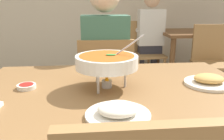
# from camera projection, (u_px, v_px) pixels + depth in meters

# --- Properties ---
(dining_table_main) EXTENTS (1.36, 0.92, 0.76)m
(dining_table_main) POSITION_uv_depth(u_px,v_px,m) (115.00, 108.00, 1.19)
(dining_table_main) COLOR brown
(dining_table_main) RESTS_ON ground_plane
(chair_diner_main) EXTENTS (0.44, 0.44, 0.90)m
(chair_diner_main) POSITION_uv_depth(u_px,v_px,m) (105.00, 85.00, 1.94)
(chair_diner_main) COLOR olive
(chair_diner_main) RESTS_ON ground_plane
(diner_main) EXTENTS (0.40, 0.45, 1.31)m
(diner_main) POSITION_uv_depth(u_px,v_px,m) (105.00, 56.00, 1.91)
(diner_main) COLOR #2D2D38
(diner_main) RESTS_ON ground_plane
(curry_bowl) EXTENTS (0.33, 0.30, 0.26)m
(curry_bowl) POSITION_uv_depth(u_px,v_px,m) (107.00, 62.00, 1.14)
(curry_bowl) COLOR silver
(curry_bowl) RESTS_ON dining_table_main
(rice_plate) EXTENTS (0.24, 0.24, 0.06)m
(rice_plate) POSITION_uv_depth(u_px,v_px,m) (118.00, 112.00, 0.86)
(rice_plate) COLOR white
(rice_plate) RESTS_ON dining_table_main
(appetizer_plate) EXTENTS (0.24, 0.24, 0.06)m
(appetizer_plate) POSITION_uv_depth(u_px,v_px,m) (209.00, 81.00, 1.20)
(appetizer_plate) COLOR white
(appetizer_plate) RESTS_ON dining_table_main
(sauce_dish) EXTENTS (0.09, 0.09, 0.02)m
(sauce_dish) POSITION_uv_depth(u_px,v_px,m) (27.00, 86.00, 1.15)
(sauce_dish) COLOR white
(sauce_dish) RESTS_ON dining_table_main
(dining_table_far) EXTENTS (1.00, 0.80, 0.76)m
(dining_table_far) POSITION_uv_depth(u_px,v_px,m) (195.00, 41.00, 3.44)
(dining_table_far) COLOR brown
(dining_table_far) RESTS_ON ground_plane
(chair_bg_middle) EXTENTS (0.48, 0.48, 0.90)m
(chair_bg_middle) POSITION_uv_depth(u_px,v_px,m) (145.00, 49.00, 3.47)
(chair_bg_middle) COLOR olive
(chair_bg_middle) RESTS_ON ground_plane
(chair_bg_right) EXTENTS (0.46, 0.46, 0.90)m
(chair_bg_right) POSITION_uv_depth(u_px,v_px,m) (147.00, 42.00, 4.00)
(chair_bg_right) COLOR olive
(chair_bg_right) RESTS_ON ground_plane
(chair_bg_corner) EXTENTS (0.48, 0.48, 0.90)m
(chair_bg_corner) POSITION_uv_depth(u_px,v_px,m) (211.00, 57.00, 2.95)
(chair_bg_corner) COLOR olive
(chair_bg_corner) RESTS_ON ground_plane
(patron_bg_middle) EXTENTS (0.40, 0.45, 1.31)m
(patron_bg_middle) POSITION_uv_depth(u_px,v_px,m) (150.00, 32.00, 3.42)
(patron_bg_middle) COLOR #2D2D38
(patron_bg_middle) RESTS_ON ground_plane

